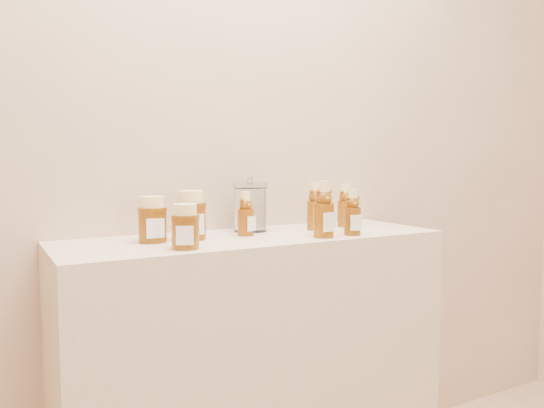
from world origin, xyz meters
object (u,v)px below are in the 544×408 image
bear_bottle_back_left (246,211)px  honey_jar_left (152,219)px  bear_bottle_front_left (324,205)px  display_table (255,376)px  glass_canister (250,205)px

bear_bottle_back_left → honey_jar_left: size_ratio=1.18×
honey_jar_left → bear_bottle_front_left: bearing=-12.8°
display_table → honey_jar_left: (-0.31, 0.03, 0.52)m
display_table → bear_bottle_back_left: bear_bottle_back_left is taller
glass_canister → bear_bottle_back_left: bearing=-125.0°
bear_bottle_back_left → bear_bottle_front_left: (0.19, -0.15, 0.02)m
bear_bottle_back_left → bear_bottle_front_left: size_ratio=0.80×
bear_bottle_back_left → glass_canister: bearing=36.4°
display_table → glass_canister: 0.55m
honey_jar_left → glass_canister: glass_canister is taller
bear_bottle_back_left → honey_jar_left: 0.29m
honey_jar_left → display_table: bearing=-0.4°
display_table → bear_bottle_front_left: bear_bottle_front_left is taller
bear_bottle_front_left → honey_jar_left: 0.51m
display_table → bear_bottle_back_left: (-0.02, 0.02, 0.53)m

